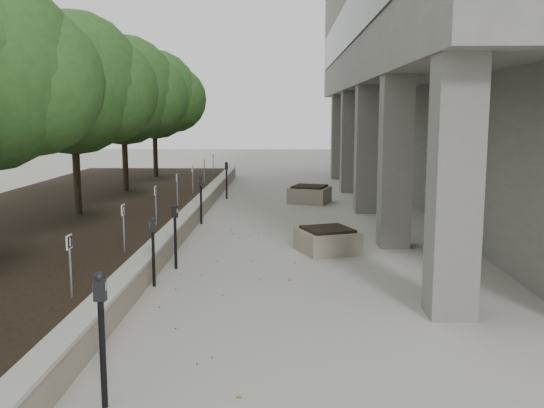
# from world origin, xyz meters

# --- Properties ---
(ground) EXTENTS (90.00, 90.00, 0.00)m
(ground) POSITION_xyz_m (0.00, 0.00, 0.00)
(ground) COLOR #9B968F
(ground) RESTS_ON ground
(retaining_wall) EXTENTS (0.39, 26.00, 0.50)m
(retaining_wall) POSITION_xyz_m (-1.82, 9.00, 0.25)
(retaining_wall) COLOR gray
(retaining_wall) RESTS_ON ground
(planting_bed) EXTENTS (7.00, 26.00, 0.40)m
(planting_bed) POSITION_xyz_m (-5.50, 9.00, 0.20)
(planting_bed) COLOR black
(planting_bed) RESTS_ON ground
(crabapple_tree_3) EXTENTS (4.60, 4.00, 5.44)m
(crabapple_tree_3) POSITION_xyz_m (-4.80, 8.00, 3.12)
(crabapple_tree_3) COLOR #244D1D
(crabapple_tree_3) RESTS_ON planting_bed
(crabapple_tree_4) EXTENTS (4.60, 4.00, 5.44)m
(crabapple_tree_4) POSITION_xyz_m (-4.80, 13.00, 3.12)
(crabapple_tree_4) COLOR #244D1D
(crabapple_tree_4) RESTS_ON planting_bed
(crabapple_tree_5) EXTENTS (4.60, 4.00, 5.44)m
(crabapple_tree_5) POSITION_xyz_m (-4.80, 18.00, 3.12)
(crabapple_tree_5) COLOR #244D1D
(crabapple_tree_5) RESTS_ON planting_bed
(parking_sign_2) EXTENTS (0.04, 0.22, 0.96)m
(parking_sign_2) POSITION_xyz_m (-2.35, 0.50, 0.88)
(parking_sign_2) COLOR black
(parking_sign_2) RESTS_ON planting_bed
(parking_sign_3) EXTENTS (0.04, 0.22, 0.96)m
(parking_sign_3) POSITION_xyz_m (-2.35, 3.50, 0.88)
(parking_sign_3) COLOR black
(parking_sign_3) RESTS_ON planting_bed
(parking_sign_4) EXTENTS (0.04, 0.22, 0.96)m
(parking_sign_4) POSITION_xyz_m (-2.35, 6.50, 0.88)
(parking_sign_4) COLOR black
(parking_sign_4) RESTS_ON planting_bed
(parking_sign_5) EXTENTS (0.04, 0.22, 0.96)m
(parking_sign_5) POSITION_xyz_m (-2.35, 9.50, 0.88)
(parking_sign_5) COLOR black
(parking_sign_5) RESTS_ON planting_bed
(parking_sign_6) EXTENTS (0.04, 0.22, 0.96)m
(parking_sign_6) POSITION_xyz_m (-2.35, 12.50, 0.88)
(parking_sign_6) COLOR black
(parking_sign_6) RESTS_ON planting_bed
(parking_sign_7) EXTENTS (0.04, 0.22, 0.96)m
(parking_sign_7) POSITION_xyz_m (-2.35, 15.50, 0.88)
(parking_sign_7) COLOR black
(parking_sign_7) RESTS_ON planting_bed
(parking_sign_8) EXTENTS (0.04, 0.22, 0.96)m
(parking_sign_8) POSITION_xyz_m (-2.35, 18.50, 0.88)
(parking_sign_8) COLOR black
(parking_sign_8) RESTS_ON planting_bed
(parking_meter_1) EXTENTS (0.15, 0.11, 1.50)m
(parking_meter_1) POSITION_xyz_m (-1.10, -2.10, 0.75)
(parking_meter_1) COLOR black
(parking_meter_1) RESTS_ON ground
(parking_meter_2) EXTENTS (0.15, 0.12, 1.29)m
(parking_meter_2) POSITION_xyz_m (-1.55, 2.48, 0.64)
(parking_meter_2) COLOR black
(parking_meter_2) RESTS_ON ground
(parking_meter_3) EXTENTS (0.16, 0.13, 1.34)m
(parking_meter_3) POSITION_xyz_m (-1.38, 3.74, 0.67)
(parking_meter_3) COLOR black
(parking_meter_3) RESTS_ON ground
(parking_meter_4) EXTENTS (0.15, 0.11, 1.38)m
(parking_meter_4) POSITION_xyz_m (-1.55, 8.77, 0.69)
(parking_meter_4) COLOR black
(parking_meter_4) RESTS_ON ground
(parking_meter_5) EXTENTS (0.15, 0.11, 1.38)m
(parking_meter_5) POSITION_xyz_m (-1.32, 13.89, 0.69)
(parking_meter_5) COLOR black
(parking_meter_5) RESTS_ON ground
(planter_front) EXTENTS (1.54, 1.54, 0.56)m
(planter_front) POSITION_xyz_m (1.80, 5.33, 0.28)
(planter_front) COLOR gray
(planter_front) RESTS_ON ground
(planter_back) EXTENTS (1.63, 1.63, 0.61)m
(planter_back) POSITION_xyz_m (1.70, 13.04, 0.30)
(planter_back) COLOR gray
(planter_back) RESTS_ON ground
(berry_scatter) EXTENTS (3.30, 14.10, 0.02)m
(berry_scatter) POSITION_xyz_m (-0.10, 5.00, 0.01)
(berry_scatter) COLOR maroon
(berry_scatter) RESTS_ON ground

